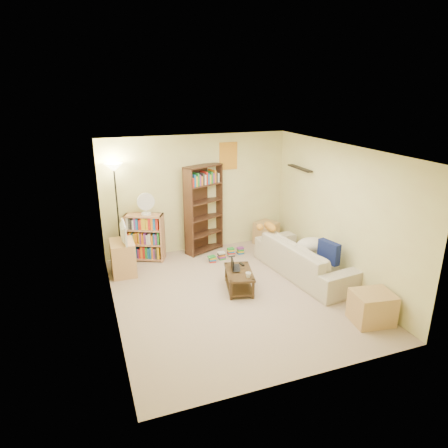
% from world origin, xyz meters
% --- Properties ---
extents(room, '(4.50, 4.54, 2.52)m').
position_xyz_m(room, '(0.00, 0.01, 1.62)').
color(room, '#CDB09A').
rests_on(room, ground).
extents(sofa, '(2.48, 1.43, 0.66)m').
position_xyz_m(sofa, '(1.55, 0.27, 0.33)').
color(sofa, beige).
rests_on(sofa, ground).
extents(navy_pillow, '(0.22, 0.45, 0.39)m').
position_xyz_m(navy_pillow, '(1.72, -0.21, 0.63)').
color(navy_pillow, navy).
rests_on(navy_pillow, sofa).
extents(cream_blanket, '(0.61, 0.43, 0.26)m').
position_xyz_m(cream_blanket, '(1.71, 0.34, 0.57)').
color(cream_blanket, silver).
rests_on(cream_blanket, sofa).
extents(tabby_cat, '(0.52, 0.23, 0.18)m').
position_xyz_m(tabby_cat, '(1.15, 1.09, 0.75)').
color(tabby_cat, orange).
rests_on(tabby_cat, sofa).
extents(coffee_table, '(0.62, 0.88, 0.36)m').
position_xyz_m(coffee_table, '(0.14, 0.15, 0.22)').
color(coffee_table, '#3D2A17').
rests_on(coffee_table, ground).
extents(laptop, '(0.46, 0.42, 0.03)m').
position_xyz_m(laptop, '(0.17, 0.23, 0.37)').
color(laptop, black).
rests_on(laptop, coffee_table).
extents(laptop_screen, '(0.07, 0.26, 0.18)m').
position_xyz_m(laptop_screen, '(0.06, 0.26, 0.46)').
color(laptop_screen, white).
rests_on(laptop_screen, laptop).
extents(mug, '(0.11, 0.11, 0.09)m').
position_xyz_m(mug, '(0.19, -0.13, 0.40)').
color(mug, white).
rests_on(mug, coffee_table).
extents(tv_remote, '(0.05, 0.14, 0.02)m').
position_xyz_m(tv_remote, '(0.29, 0.38, 0.36)').
color(tv_remote, black).
rests_on(tv_remote, coffee_table).
extents(tv_stand, '(0.45, 0.62, 0.65)m').
position_xyz_m(tv_stand, '(-1.70, 1.51, 0.33)').
color(tv_stand, tan).
rests_on(tv_stand, ground).
extents(television, '(0.64, 0.11, 0.37)m').
position_xyz_m(television, '(-1.70, 1.51, 0.84)').
color(television, black).
rests_on(television, tv_stand).
extents(tall_bookshelf, '(0.90, 0.60, 1.90)m').
position_xyz_m(tall_bookshelf, '(0.09, 2.05, 1.00)').
color(tall_bookshelf, '#43271A').
rests_on(tall_bookshelf, ground).
extents(short_bookshelf, '(0.82, 0.60, 0.98)m').
position_xyz_m(short_bookshelf, '(-1.19, 2.02, 0.49)').
color(short_bookshelf, '#B07A56').
rests_on(short_bookshelf, ground).
extents(desk_fan, '(0.35, 0.20, 0.45)m').
position_xyz_m(desk_fan, '(-1.13, 1.98, 1.22)').
color(desk_fan, white).
rests_on(desk_fan, short_bookshelf).
extents(floor_lamp, '(0.35, 0.35, 2.05)m').
position_xyz_m(floor_lamp, '(-1.68, 2.05, 1.63)').
color(floor_lamp, black).
rests_on(floor_lamp, ground).
extents(side_table, '(0.59, 0.59, 0.51)m').
position_xyz_m(side_table, '(1.55, 1.97, 0.25)').
color(side_table, tan).
rests_on(side_table, ground).
extents(end_cabinet, '(0.66, 0.57, 0.49)m').
position_xyz_m(end_cabinet, '(1.65, -1.50, 0.25)').
color(end_cabinet, tan).
rests_on(end_cabinet, ground).
extents(book_stacks, '(0.86, 0.33, 0.19)m').
position_xyz_m(book_stacks, '(0.43, 1.53, 0.08)').
color(book_stacks, red).
rests_on(book_stacks, ground).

